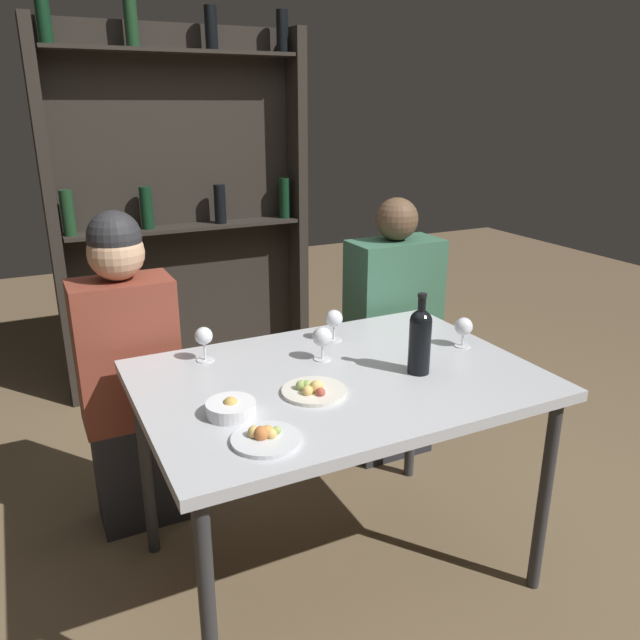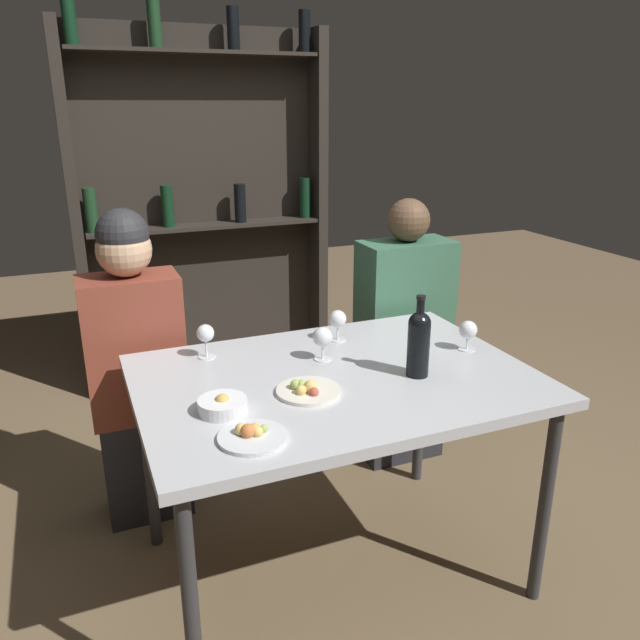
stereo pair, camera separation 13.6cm
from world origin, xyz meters
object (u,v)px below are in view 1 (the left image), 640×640
wine_bottle (420,338)px  wine_glass_0 (334,320)px  food_plate_0 (265,437)px  seated_person_left (130,379)px  seated_person_right (392,340)px  food_plate_1 (313,390)px  snack_bowl (231,408)px  wine_glass_1 (322,338)px  wine_glass_3 (464,327)px  wine_glass_2 (204,337)px

wine_bottle → wine_glass_0: 0.41m
food_plate_0 → seated_person_left: size_ratio=0.15×
food_plate_0 → seated_person_right: 1.36m
food_plate_0 → wine_glass_0: bearing=48.9°
food_plate_0 → seated_person_right: bearing=42.7°
food_plate_1 → wine_bottle: bearing=-1.6°
snack_bowl → seated_person_right: size_ratio=0.12×
wine_glass_1 → food_plate_0: bearing=-131.7°
wine_glass_0 → food_plate_0: wine_glass_0 is taller
wine_bottle → wine_glass_1: wine_bottle is taller
wine_glass_1 → food_plate_0: 0.58m
food_plate_0 → seated_person_right: seated_person_right is taller
wine_glass_1 → food_plate_1: size_ratio=0.59×
wine_glass_3 → seated_person_right: bearing=82.0°
food_plate_1 → snack_bowl: bearing=-175.4°
wine_glass_0 → snack_bowl: size_ratio=0.83×
food_plate_1 → seated_person_left: (-0.44, 0.71, -0.16)m
wine_glass_0 → seated_person_left: 0.82m
snack_bowl → seated_person_right: bearing=35.6°
wine_glass_2 → seated_person_right: (0.98, 0.31, -0.28)m
food_plate_0 → wine_bottle: bearing=17.1°
seated_person_left → wine_glass_1: bearing=-39.4°
wine_glass_2 → wine_glass_0: bearing=-2.5°
wine_glass_0 → food_plate_1: 0.47m
wine_glass_0 → wine_glass_2: size_ratio=0.97×
food_plate_1 → seated_person_left: size_ratio=0.16×
snack_bowl → wine_bottle: bearing=1.0°
wine_bottle → wine_glass_1: bearing=134.7°
wine_glass_3 → seated_person_right: seated_person_right is taller
wine_glass_0 → food_plate_0: size_ratio=0.63×
wine_glass_0 → wine_glass_3: bearing=-34.0°
wine_glass_1 → food_plate_0: wine_glass_1 is taller
wine_glass_3 → wine_glass_0: bearing=146.0°
seated_person_left → seated_person_right: bearing=0.0°
wine_glass_2 → food_plate_1: bearing=-60.9°
food_plate_0 → wine_glass_3: bearing=19.3°
wine_bottle → wine_glass_2: (-0.61, 0.41, -0.04)m
wine_bottle → food_plate_1: 0.40m
wine_bottle → food_plate_0: (-0.62, -0.19, -0.11)m
wine_glass_1 → seated_person_left: 0.80m
wine_glass_0 → seated_person_right: 0.65m
wine_glass_1 → wine_glass_3: (0.52, -0.12, -0.01)m
snack_bowl → seated_person_left: 0.77m
food_plate_1 → wine_glass_0: bearing=54.6°
seated_person_left → wine_bottle: bearing=-41.2°
wine_bottle → food_plate_1: bearing=178.4°
wine_glass_1 → wine_glass_3: 0.53m
wine_glass_1 → wine_glass_2: size_ratio=0.97×
wine_glass_1 → food_plate_1: bearing=-122.6°
wine_glass_3 → snack_bowl: size_ratio=0.77×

